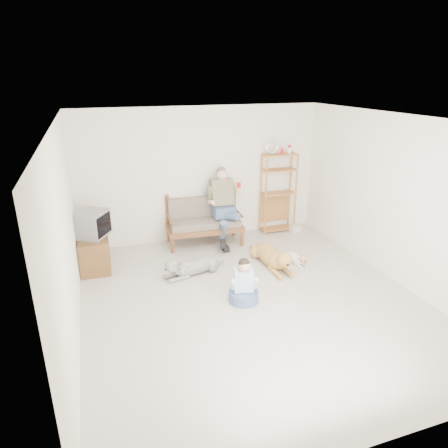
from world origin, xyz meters
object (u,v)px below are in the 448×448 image
object	(u,v)px
etagere	(278,192)
golden_retriever	(272,257)
tv_stand	(94,252)
loveseat	(204,220)

from	to	relation	value
etagere	golden_retriever	world-z (taller)	etagere
etagere	golden_retriever	bearing A→B (deg)	-118.26
tv_stand	golden_retriever	world-z (taller)	tv_stand
loveseat	golden_retriever	distance (m)	1.71
etagere	tv_stand	world-z (taller)	etagere
loveseat	tv_stand	world-z (taller)	loveseat
etagere	golden_retriever	distance (m)	1.93
golden_retriever	etagere	bearing A→B (deg)	59.56
loveseat	etagere	distance (m)	1.76
loveseat	golden_retriever	world-z (taller)	loveseat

